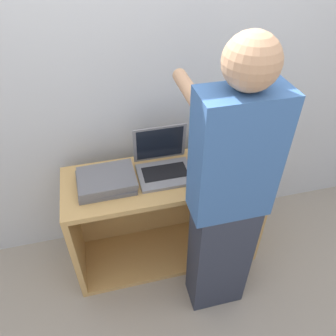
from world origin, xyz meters
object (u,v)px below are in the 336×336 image
Objects in this scene: person at (227,201)px; laptop_open at (163,164)px; laptop_stack_left at (106,181)px; laptop_stack_right at (222,157)px.

laptop_open is at bearing 117.53° from person.
laptop_open reaches higher than laptop_stack_left.
laptop_stack_left is 0.20× the size of person.
laptop_open is at bearing 172.58° from laptop_stack_right.
laptop_stack_right is (0.73, 0.00, 0.04)m from laptop_stack_left.
laptop_open is at bearing 7.83° from laptop_stack_left.
laptop_open is 0.96× the size of laptop_stack_left.
person is (-0.13, -0.41, 0.04)m from laptop_stack_right.
laptop_open reaches higher than laptop_stack_right.
laptop_open is 0.19× the size of person.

